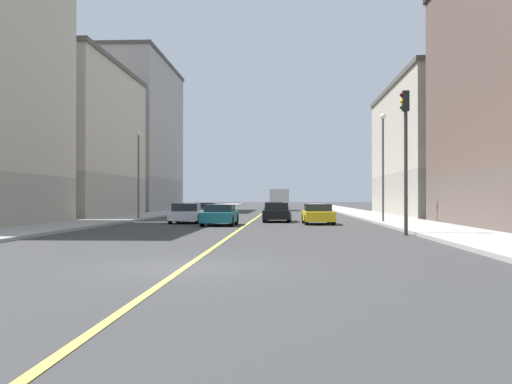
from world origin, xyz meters
The scene contains 17 objects.
ground_plane centered at (0.00, 0.00, 0.00)m, with size 400.00×400.00×0.00m, color #353535.
sidewalk_left centered at (10.19, 49.00, 0.07)m, with size 3.97×168.00×0.15m, color #9E9B93.
sidewalk_right centered at (-10.19, 49.00, 0.07)m, with size 3.97×168.00×0.15m, color #9E9B93.
lane_center_stripe centered at (0.00, 49.00, 0.01)m, with size 0.16×154.00×0.01m, color #E5D14C.
building_left_mid centered at (17.90, 40.27, 6.10)m, with size 11.74×22.85×12.18m.
building_right_midblock centered at (-17.90, 36.42, 6.78)m, with size 11.74×18.29×13.54m.
building_right_distant centered at (-17.90, 57.36, 9.34)m, with size 11.74×20.69×18.67m.
traffic_light_left_near centered at (7.79, 12.12, 4.15)m, with size 0.40×0.32×6.47m.
street_lamp_left_near centered at (8.80, 24.10, 4.43)m, with size 0.36×0.36×7.05m.
street_lamp_right_near centered at (-8.80, 29.55, 4.22)m, with size 0.36×0.36×6.65m.
car_yellow centered at (4.49, 22.83, 0.62)m, with size 1.99×3.99×1.28m.
car_green centered at (1.32, 42.37, 0.61)m, with size 2.01×4.16×1.26m.
car_blue centered at (-4.66, 37.22, 0.61)m, with size 1.82×3.99×1.22m.
car_black centered at (1.86, 26.32, 0.66)m, with size 1.98×4.61×1.33m.
car_teal centered at (-1.55, 20.87, 0.62)m, with size 2.01×4.32×1.27m.
car_white centered at (-4.16, 24.12, 0.64)m, with size 2.07×4.40×1.31m.
box_truck centered at (1.66, 61.57, 1.51)m, with size 2.52×7.50×2.77m.
Camera 1 is at (2.42, -13.89, 1.70)m, focal length 40.41 mm.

